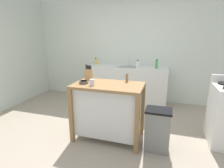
% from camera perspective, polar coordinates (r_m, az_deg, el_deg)
% --- Properties ---
extents(ground_plane, '(6.01, 6.01, 0.00)m').
position_cam_1_polar(ground_plane, '(3.02, -4.10, -17.27)').
color(ground_plane, gray).
rests_on(ground_plane, ground).
extents(wall_back, '(5.01, 0.10, 2.60)m').
position_cam_1_polar(wall_back, '(4.63, 5.42, 11.11)').
color(wall_back, silver).
rests_on(wall_back, ground).
extents(wall_left, '(0.10, 2.75, 2.60)m').
position_cam_1_polar(wall_left, '(4.68, -30.81, 9.13)').
color(wall_left, beige).
rests_on(wall_left, ground).
extents(kitchen_island, '(1.07, 0.62, 0.91)m').
position_cam_1_polar(kitchen_island, '(2.84, -1.20, -7.85)').
color(kitchen_island, olive).
rests_on(kitchen_island, ground).
extents(knife_block, '(0.11, 0.09, 0.25)m').
position_cam_1_polar(knife_block, '(3.03, -7.49, 3.25)').
color(knife_block, tan).
rests_on(knife_block, kitchen_island).
extents(bowl_ceramic_wide, '(0.14, 0.14, 0.04)m').
position_cam_1_polar(bowl_ceramic_wide, '(2.78, -9.05, 0.63)').
color(bowl_ceramic_wide, '#564C47').
rests_on(bowl_ceramic_wide, kitchen_island).
extents(drinking_cup, '(0.07, 0.07, 0.09)m').
position_cam_1_polar(drinking_cup, '(2.63, -6.45, 0.49)').
color(drinking_cup, silver).
rests_on(drinking_cup, kitchen_island).
extents(pepper_grinder, '(0.04, 0.04, 0.15)m').
position_cam_1_polar(pepper_grinder, '(2.85, 4.79, 2.12)').
color(pepper_grinder, olive).
rests_on(pepper_grinder, kitchen_island).
extents(trash_bin, '(0.36, 0.28, 0.63)m').
position_cam_1_polar(trash_bin, '(2.72, 14.34, -14.00)').
color(trash_bin, slate).
rests_on(trash_bin, ground).
extents(sink_counter, '(1.89, 0.60, 0.91)m').
position_cam_1_polar(sink_counter, '(4.42, 4.96, -0.19)').
color(sink_counter, silver).
rests_on(sink_counter, ground).
extents(sink_faucet, '(0.02, 0.02, 0.22)m').
position_cam_1_polar(sink_faucet, '(4.45, 5.51, 7.26)').
color(sink_faucet, '#B7BCC1').
rests_on(sink_faucet, sink_counter).
extents(bottle_spray_cleaner, '(0.06, 0.06, 0.18)m').
position_cam_1_polar(bottle_spray_cleaner, '(4.21, 8.20, 6.34)').
color(bottle_spray_cleaner, white).
rests_on(bottle_spray_cleaner, sink_counter).
extents(bottle_hand_soap, '(0.06, 0.06, 0.21)m').
position_cam_1_polar(bottle_hand_soap, '(4.16, 14.10, 6.18)').
color(bottle_hand_soap, green).
rests_on(bottle_hand_soap, sink_counter).
extents(bottle_dish_soap, '(0.06, 0.06, 0.17)m').
position_cam_1_polar(bottle_dish_soap, '(4.64, -5.19, 7.19)').
color(bottle_dish_soap, yellow).
rests_on(bottle_dish_soap, sink_counter).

